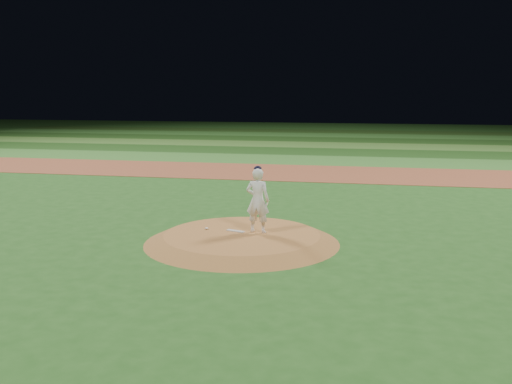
% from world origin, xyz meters
% --- Properties ---
extents(ground, '(120.00, 120.00, 0.00)m').
position_xyz_m(ground, '(0.00, 0.00, 0.00)').
color(ground, '#22541B').
rests_on(ground, ground).
extents(infield_dirt_band, '(70.00, 6.00, 0.02)m').
position_xyz_m(infield_dirt_band, '(0.00, 14.00, 0.01)').
color(infield_dirt_band, brown).
rests_on(infield_dirt_band, ground).
extents(outfield_stripe_0, '(70.00, 5.00, 0.02)m').
position_xyz_m(outfield_stripe_0, '(0.00, 19.50, 0.01)').
color(outfield_stripe_0, '#346F28').
rests_on(outfield_stripe_0, ground).
extents(outfield_stripe_1, '(70.00, 5.00, 0.02)m').
position_xyz_m(outfield_stripe_1, '(0.00, 24.50, 0.01)').
color(outfield_stripe_1, '#1C4315').
rests_on(outfield_stripe_1, ground).
extents(outfield_stripe_2, '(70.00, 5.00, 0.02)m').
position_xyz_m(outfield_stripe_2, '(0.00, 29.50, 0.01)').
color(outfield_stripe_2, '#407229').
rests_on(outfield_stripe_2, ground).
extents(outfield_stripe_3, '(70.00, 5.00, 0.02)m').
position_xyz_m(outfield_stripe_3, '(0.00, 34.50, 0.01)').
color(outfield_stripe_3, '#1C4215').
rests_on(outfield_stripe_3, ground).
extents(outfield_stripe_4, '(70.00, 5.00, 0.02)m').
position_xyz_m(outfield_stripe_4, '(0.00, 39.50, 0.01)').
color(outfield_stripe_4, '#306926').
rests_on(outfield_stripe_4, ground).
extents(outfield_stripe_5, '(70.00, 5.00, 0.02)m').
position_xyz_m(outfield_stripe_5, '(0.00, 44.50, 0.01)').
color(outfield_stripe_5, '#224516').
rests_on(outfield_stripe_5, ground).
extents(pitchers_mound, '(5.50, 5.50, 0.25)m').
position_xyz_m(pitchers_mound, '(0.00, 0.00, 0.12)').
color(pitchers_mound, '#A26732').
rests_on(pitchers_mound, ground).
extents(pitching_rubber, '(0.57, 0.30, 0.03)m').
position_xyz_m(pitching_rubber, '(-0.24, 0.24, 0.26)').
color(pitching_rubber, silver).
rests_on(pitching_rubber, pitchers_mound).
extents(rosin_bag, '(0.10, 0.10, 0.06)m').
position_xyz_m(rosin_bag, '(-1.13, 0.32, 0.28)').
color(rosin_bag, white).
rests_on(rosin_bag, pitchers_mound).
extents(pitcher_on_mound, '(0.72, 0.51, 1.91)m').
position_xyz_m(pitcher_on_mound, '(0.40, 0.26, 1.19)').
color(pitcher_on_mound, white).
rests_on(pitcher_on_mound, pitchers_mound).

